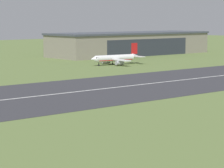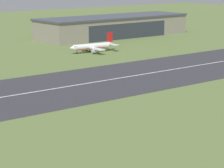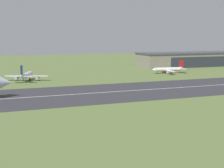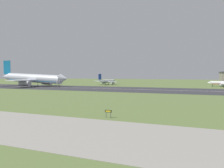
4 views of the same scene
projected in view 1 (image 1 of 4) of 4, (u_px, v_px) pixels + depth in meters
name	position (u px, v px, depth m)	size (l,w,h in m)	color
runway_strip	(146.00, 84.00, 145.64)	(461.32, 44.28, 0.06)	#333338
runway_centreline	(146.00, 84.00, 145.63)	(415.19, 0.70, 0.01)	silver
hangar_building	(131.00, 43.00, 263.11)	(88.07, 26.04, 11.15)	gray
airplane_parked_west	(115.00, 58.00, 205.92)	(22.51, 19.63, 8.28)	white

